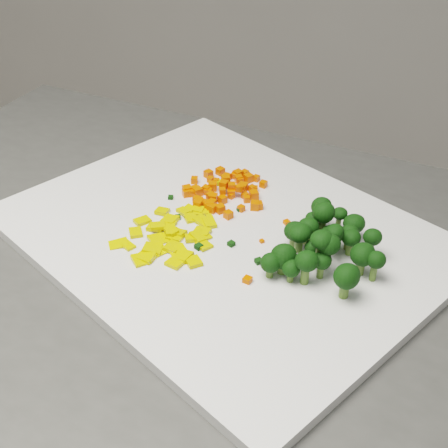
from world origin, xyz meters
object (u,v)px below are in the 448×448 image
(pepper_pile, at_px, (168,230))
(carrot_pile, at_px, (228,184))
(cutting_board, at_px, (224,235))
(broccoli_pile, at_px, (323,238))

(pepper_pile, bearing_deg, carrot_pile, 73.35)
(carrot_pile, height_order, pepper_pile, carrot_pile)
(pepper_pile, bearing_deg, cutting_board, 30.23)
(pepper_pile, bearing_deg, broccoli_pile, 6.48)
(cutting_board, height_order, pepper_pile, pepper_pile)
(carrot_pile, xyz_separation_m, pepper_pile, (-0.03, -0.11, -0.01))
(pepper_pile, relative_size, broccoli_pile, 0.97)
(broccoli_pile, bearing_deg, cutting_board, 173.65)
(cutting_board, bearing_deg, pepper_pile, -149.77)
(carrot_pile, bearing_deg, broccoli_pile, -32.13)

